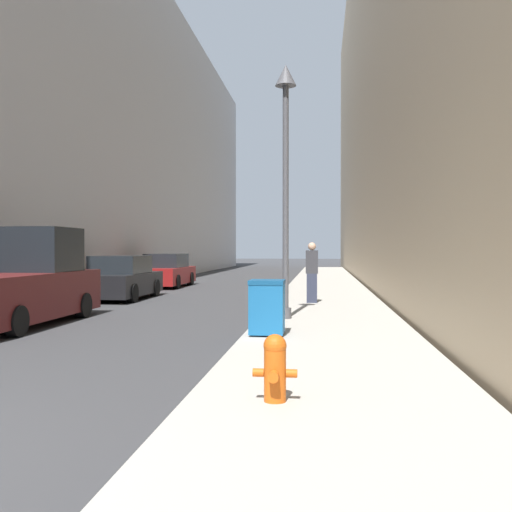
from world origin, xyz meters
TOP-DOWN VIEW (x-y plane):
  - sidewalk_right at (5.15, 18.00)m, footprint 3.35×60.00m
  - building_left_glass at (-10.04, 26.00)m, footprint 12.00×60.00m
  - building_right_stone at (12.93, 26.00)m, footprint 12.00×60.00m
  - fire_hydrant at (4.47, 2.44)m, footprint 0.48×0.36m
  - trash_bin at (3.94, 7.13)m, footprint 0.66×0.69m
  - lamppost at (4.13, 9.72)m, footprint 0.50×0.50m
  - pickup_truck at (-2.17, 9.11)m, footprint 2.22×5.26m
  - parked_sedan_near at (-2.12, 15.94)m, footprint 1.94×4.27m
  - parked_sedan_far at (-2.28, 22.49)m, footprint 1.90×4.50m
  - pedestrian_on_sidewalk at (4.68, 13.71)m, footprint 0.37×0.24m

SIDE VIEW (x-z plane):
  - sidewalk_right at x=5.15m, z-range 0.00..0.15m
  - fire_hydrant at x=4.47m, z-range 0.17..0.89m
  - trash_bin at x=3.94m, z-range 0.17..1.21m
  - parked_sedan_near at x=-2.12m, z-range -0.06..1.48m
  - parked_sedan_far at x=-2.28m, z-range -0.06..1.49m
  - pickup_truck at x=-2.17m, z-range -0.22..2.09m
  - pedestrian_on_sidewalk at x=4.68m, z-range 0.16..1.98m
  - lamppost at x=4.13m, z-range 1.18..7.12m
  - building_left_glass at x=-10.04m, z-range 0.00..17.08m
  - building_right_stone at x=12.93m, z-range 0.00..21.88m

